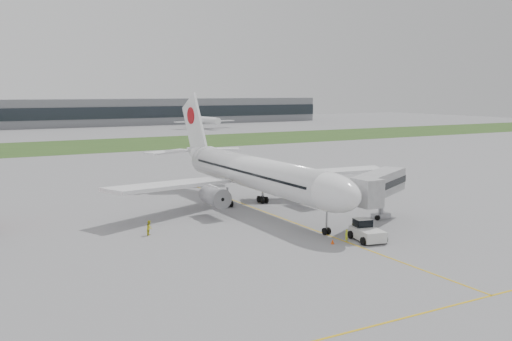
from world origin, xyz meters
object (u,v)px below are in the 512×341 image
jet_bridge (376,186)px  pushback_tug (366,231)px  airliner (252,172)px  ground_crew_near (346,236)px

jet_bridge → pushback_tug: bearing=-167.4°
airliner → pushback_tug: (2.66, -24.43, -4.53)m
airliner → jet_bridge: (9.07, -18.70, -0.31)m
pushback_tug → jet_bridge: bearing=52.9°
airliner → ground_crew_near: size_ratio=35.51×
pushback_tug → airliner: bearing=107.3°
pushback_tug → ground_crew_near: (-2.63, 0.54, -0.38)m
jet_bridge → ground_crew_near: (-9.04, -5.19, -4.59)m
airliner → pushback_tug: airliner is taller
airliner → pushback_tug: 24.99m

